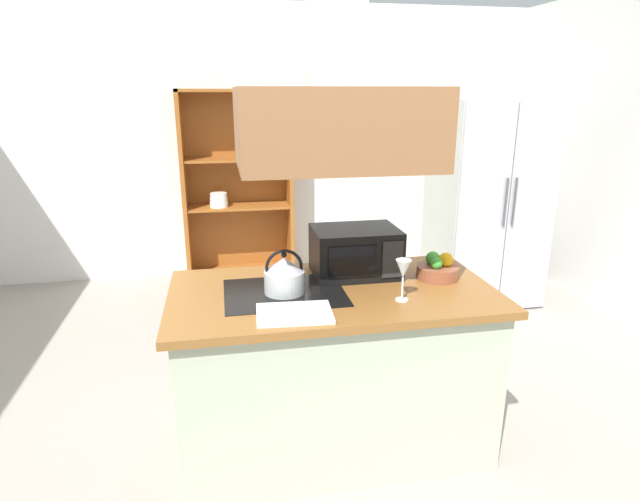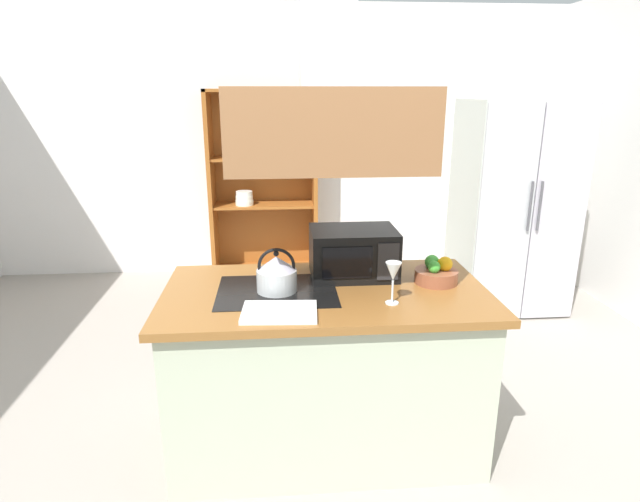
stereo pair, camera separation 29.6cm
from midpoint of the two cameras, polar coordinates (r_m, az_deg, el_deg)
ground_plane at (r=3.14m, az=-0.79°, el=-19.55°), size 7.80×7.80×0.00m
wall_back at (r=5.54m, az=-3.07°, el=11.66°), size 6.00×0.12×2.70m
kitchen_island at (r=2.86m, az=3.63°, el=-12.67°), size 1.65×0.89×0.90m
range_hood at (r=2.48m, az=4.24°, el=15.59°), size 0.90×0.70×1.17m
refrigerator at (r=4.90m, az=21.91°, el=4.45°), size 0.90×0.77×1.81m
dish_cabinet at (r=5.39m, az=-4.63°, el=5.98°), size 1.08×0.40×1.89m
kettle at (r=2.61m, az=-1.53°, el=-2.53°), size 0.20×0.20×0.23m
cutting_board at (r=2.38m, az=-0.89°, el=-6.76°), size 0.35×0.26×0.02m
microwave at (r=2.85m, az=6.63°, el=-0.22°), size 0.46×0.35×0.26m
wine_glass_on_counter at (r=2.49m, az=11.39°, el=-2.46°), size 0.08×0.08×0.21m
fruit_bowl at (r=2.85m, az=15.53°, el=-2.38°), size 0.23×0.23×0.14m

